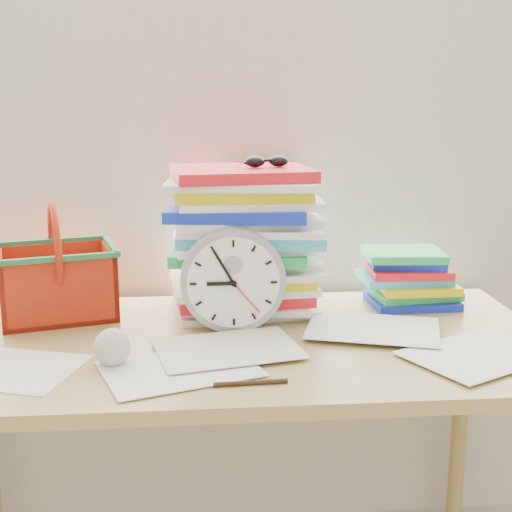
{
  "coord_description": "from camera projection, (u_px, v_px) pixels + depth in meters",
  "views": [
    {
      "loc": [
        -0.08,
        0.11,
        1.29
      ],
      "look_at": [
        0.05,
        1.6,
        0.94
      ],
      "focal_mm": 50.0,
      "sensor_mm": 36.0,
      "label": 1
    }
  ],
  "objects": [
    {
      "name": "desk",
      "position": [
        236.0,
        371.0,
        1.6
      ],
      "size": [
        1.4,
        0.7,
        0.75
      ],
      "color": "#A2864C",
      "rests_on": "ground"
    },
    {
      "name": "curtain",
      "position": [
        226.0,
        85.0,
        1.82
      ],
      "size": [
        2.4,
        0.01,
        2.5
      ],
      "primitive_type": "cube",
      "color": "silver",
      "rests_on": "room_shell"
    },
    {
      "name": "basket",
      "position": [
        56.0,
        261.0,
        1.71
      ],
      "size": [
        0.32,
        0.28,
        0.28
      ],
      "primitive_type": null,
      "rotation": [
        0.0,
        0.0,
        0.26
      ],
      "color": "red",
      "rests_on": "desk"
    },
    {
      "name": "scattered_papers",
      "position": [
        236.0,
        337.0,
        1.58
      ],
      "size": [
        1.26,
        0.42,
        0.02
      ],
      "primitive_type": null,
      "color": "white",
      "rests_on": "desk"
    },
    {
      "name": "clock",
      "position": [
        233.0,
        280.0,
        1.61
      ],
      "size": [
        0.24,
        0.05,
        0.24
      ],
      "primitive_type": "cylinder",
      "rotation": [
        1.57,
        0.0,
        0.0
      ],
      "color": "#95969C",
      "rests_on": "desk"
    },
    {
      "name": "book_stack",
      "position": [
        409.0,
        277.0,
        1.83
      ],
      "size": [
        0.25,
        0.19,
        0.14
      ],
      "primitive_type": null,
      "rotation": [
        0.0,
        0.0,
        -0.03
      ],
      "color": "white",
      "rests_on": "desk"
    },
    {
      "name": "pen",
      "position": [
        251.0,
        383.0,
        1.33
      ],
      "size": [
        0.14,
        0.02,
        0.01
      ],
      "primitive_type": "cylinder",
      "rotation": [
        0.0,
        1.57,
        0.05
      ],
      "color": "black",
      "rests_on": "desk"
    },
    {
      "name": "sunglasses",
      "position": [
        267.0,
        161.0,
        1.72
      ],
      "size": [
        0.14,
        0.12,
        0.03
      ],
      "primitive_type": null,
      "rotation": [
        0.0,
        0.0,
        0.19
      ],
      "color": "black",
      "rests_on": "paper_stack"
    },
    {
      "name": "paper_stack",
      "position": [
        245.0,
        240.0,
        1.75
      ],
      "size": [
        0.37,
        0.31,
        0.36
      ],
      "primitive_type": null,
      "rotation": [
        0.0,
        0.0,
        -0.02
      ],
      "color": "white",
      "rests_on": "desk"
    },
    {
      "name": "crumpled_ball",
      "position": [
        112.0,
        347.0,
        1.42
      ],
      "size": [
        0.08,
        0.08,
        0.08
      ],
      "primitive_type": "sphere",
      "color": "silver",
      "rests_on": "desk"
    }
  ]
}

